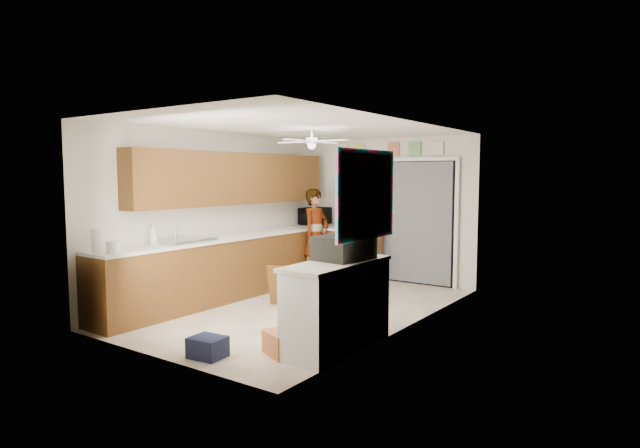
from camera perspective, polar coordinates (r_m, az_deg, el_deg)
The scene contains 40 objects.
floor at distance 7.58m, azimuth -1.76°, elevation -8.92°, with size 5.00×5.00×0.00m, color beige.
ceiling at distance 7.38m, azimuth -1.81°, elevation 10.26°, with size 5.00×5.00×0.00m, color white.
wall_back at distance 9.49m, azimuth 7.31°, elevation 1.55°, with size 3.20×3.20×0.00m, color silver.
wall_front at distance 5.59m, azimuth -17.35°, elevation -1.20°, with size 3.20×3.20×0.00m, color silver.
wall_left at distance 8.43m, azimuth -10.52°, elevation 1.04°, with size 5.00×5.00×0.00m, color silver.
wall_right at distance 6.55m, azimuth 9.49°, elevation -0.12°, with size 5.00×5.00×0.00m, color silver.
left_base_cabinets at distance 8.32m, azimuth -8.98°, elevation -4.54°, with size 0.60×4.80×0.90m, color brown.
left_countertop at distance 8.24m, azimuth -8.97°, elevation -1.33°, with size 0.62×4.80×0.04m, color white.
upper_cabinets at distance 8.44m, azimuth -8.85°, elevation 4.81°, with size 0.32×4.00×0.80m, color brown.
sink_basin at distance 7.56m, azimuth -14.25°, elevation -1.75°, with size 0.50×0.76×0.06m, color silver.
faucet at distance 7.69m, azimuth -15.19°, elevation -0.94°, with size 0.03×0.03×0.22m, color silver.
peninsula_base at distance 9.39m, azimuth 3.12°, elevation -3.37°, with size 1.00×0.60×0.90m, color brown.
peninsula_top at distance 9.33m, azimuth 3.13°, elevation -0.51°, with size 1.04×0.64×0.04m, color white.
back_opening_recess at distance 9.36m, azimuth 8.56°, elevation 0.26°, with size 2.00×0.06×2.10m, color black.
curtain_panel at distance 9.33m, azimuth 8.45°, elevation 0.24°, with size 1.90×0.03×2.05m, color slate.
door_trim_left at distance 9.84m, azimuth 3.16°, elevation 0.54°, with size 0.06×0.04×2.10m, color white.
door_trim_right at distance 8.93m, azimuth 14.34°, elevation -0.09°, with size 0.06×0.04×2.10m, color white.
door_trim_head at distance 9.31m, azimuth 8.57°, elevation 6.82°, with size 2.10×0.04×0.06m, color white.
header_frame_0 at distance 9.75m, azimuth 4.15°, elevation 7.85°, with size 0.22×0.02×0.22m, color #F1D250.
header_frame_2 at distance 9.41m, azimuth 7.84°, elevation 7.91°, with size 0.22×0.02×0.22m, color #C26C48.
header_frame_3 at distance 9.23m, azimuth 10.07°, elevation 7.93°, with size 0.22×0.02×0.22m, color #69AA61.
header_frame_4 at distance 9.07m, azimuth 12.38°, elevation 7.94°, with size 0.22×0.02×0.22m, color beige.
route66_sign at distance 9.93m, azimuth 2.40°, elevation 7.81°, with size 0.22×0.02×0.26m, color silver.
right_counter_base at distance 5.77m, azimuth 1.86°, elevation -8.85°, with size 0.50×1.40×0.90m, color white.
right_counter_top at distance 5.68m, azimuth 1.79°, elevation -4.23°, with size 0.54×1.44×0.04m, color white.
abstract_painting at distance 5.65m, azimuth 4.97°, elevation 3.15°, with size 0.03×1.15×0.95m, color #FC5CA8.
ceiling_fan at distance 7.53m, azimuth -0.89°, elevation 8.79°, with size 1.14×1.14×0.24m, color white.
microwave at distance 9.90m, azimuth -0.54°, elevation 0.85°, with size 0.57×0.38×0.31m, color black.
soap_bottle at distance 7.39m, azimuth -17.38°, elevation -0.95°, with size 0.11×0.11×0.30m, color silver.
jar_a at distance 6.66m, azimuth -21.40°, elevation -2.37°, with size 0.11×0.11×0.15m, color silver.
jar_b at distance 6.82m, azimuth -20.88°, elevation -2.25°, with size 0.09×0.09×0.13m, color silver.
paper_towel_roll at distance 6.88m, azimuth -22.70°, elevation -1.65°, with size 0.13×0.13×0.27m, color white.
suitcase at distance 5.81m, azimuth 2.57°, elevation -2.52°, with size 0.46×0.61×0.26m, color black.
suitcase_rim at distance 5.82m, azimuth 2.57°, elevation -3.59°, with size 0.44×0.58×0.02m, color yellow.
suitcase_lid at distance 6.03m, azimuth 4.06°, elevation 0.15°, with size 0.42×0.03×0.50m, color black.
cardboard_box at distance 5.67m, azimuth -4.03°, elevation -12.57°, with size 0.39×0.29×0.24m, color #C0653C.
navy_crate at distance 5.70m, azimuth -11.90°, elevation -12.73°, with size 0.35×0.29×0.21m, color #161B37.
cabinet_door_panel at distance 7.64m, azimuth -4.15°, elevation -6.56°, with size 0.39×0.03×0.59m, color brown.
man at distance 9.19m, azimuth -0.44°, elevation -1.28°, with size 0.59×0.39×1.62m, color white.
dog at distance 8.71m, azimuth -0.01°, elevation -5.69°, with size 0.22×0.51×0.40m, color black.
Camera 1 is at (4.41, -5.88, 1.85)m, focal length 30.00 mm.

